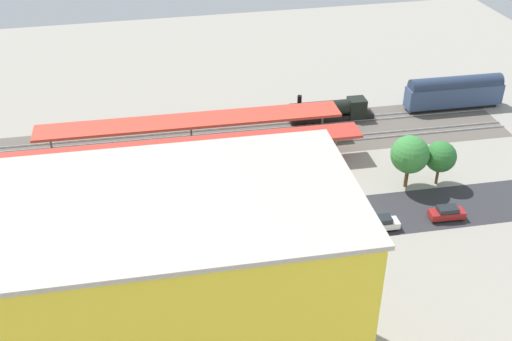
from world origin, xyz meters
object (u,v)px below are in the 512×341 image
platform_canopy_far (191,121)px  traffic_light (216,182)px  platform_canopy_near (128,151)px  parked_car_4 (183,251)px  box_truck_0 (160,267)px  street_tree_1 (106,189)px  locomotive (332,111)px  parked_car_1 (380,224)px  construction_building (113,310)px  parked_car_2 (317,233)px  street_tree_2 (410,154)px  parked_car_3 (251,240)px  passenger_coach (454,92)px  street_tree_0 (441,157)px  parked_car_0 (447,214)px

platform_canopy_far → traffic_light: 18.33m
platform_canopy_near → parked_car_4: platform_canopy_near is taller
platform_canopy_far → box_truck_0: size_ratio=5.16×
box_truck_0 → street_tree_1: size_ratio=1.19×
platform_canopy_far → street_tree_1: street_tree_1 is taller
locomotive → box_truck_0: locomotive is taller
parked_car_1 → construction_building: bearing=29.7°
platform_canopy_near → parked_car_4: size_ratio=15.59×
parked_car_2 → parked_car_1: bearing=-179.6°
parked_car_2 → street_tree_2: street_tree_2 is taller
platform_canopy_far → parked_car_1: (-20.26, 26.22, -3.25)m
street_tree_2 → locomotive: bearing=-79.9°
parked_car_3 → street_tree_2: street_tree_2 is taller
passenger_coach → parked_car_1: 38.59m
locomotive → construction_building: 59.81m
parked_car_1 → box_truck_0: 27.63m
locomotive → parked_car_2: 31.73m
platform_canopy_near → box_truck_0: bearing=96.1°
street_tree_0 → street_tree_1: size_ratio=0.86×
passenger_coach → parked_car_0: 33.29m
construction_building → street_tree_1: construction_building is taller
box_truck_0 → street_tree_1: 13.19m
street_tree_1 → parked_car_3: bearing=154.2°
parked_car_2 → parked_car_3: 8.13m
parked_car_0 → street_tree_0: bearing=-107.2°
passenger_coach → parked_car_3: 50.52m
parked_car_1 → street_tree_1: (32.71, -8.16, 4.39)m
passenger_coach → box_truck_0: (52.17, 32.91, -1.36)m
parked_car_0 → traffic_light: bearing=-15.2°
platform_canopy_near → passenger_coach: 55.58m
construction_building → traffic_light: bearing=-114.1°
platform_canopy_near → box_truck_0: size_ratio=7.49×
parked_car_1 → parked_car_2: parked_car_1 is taller
platform_canopy_near → parked_car_0: platform_canopy_near is taller
locomotive → construction_building: bearing=53.6°
street_tree_2 → parked_car_1: bearing=50.0°
passenger_coach → locomotive: bearing=0.0°
traffic_light → passenger_coach: bearing=-153.9°
passenger_coach → parked_car_1: passenger_coach is taller
locomotive → parked_car_1: locomotive is taller
passenger_coach → parked_car_0: (15.71, 29.26, -2.23)m
locomotive → parked_car_0: size_ratio=3.08×
parked_car_2 → platform_canopy_near: bearing=-41.6°
parked_car_2 → street_tree_0: size_ratio=0.65×
parked_car_0 → traffic_light: 29.56m
platform_canopy_far → parked_car_3: size_ratio=9.83×
parked_car_0 → street_tree_1: size_ratio=0.61×
parked_car_1 → box_truck_0: (27.41, 3.40, 0.89)m
passenger_coach → street_tree_2: size_ratio=2.18×
parked_car_1 → street_tree_0: (-11.49, -8.14, 3.53)m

